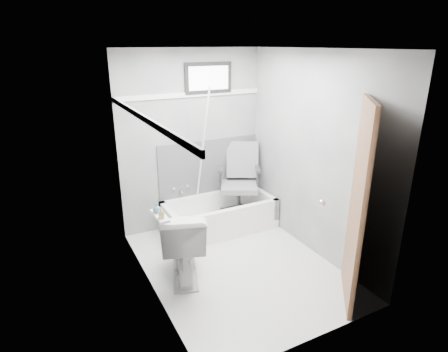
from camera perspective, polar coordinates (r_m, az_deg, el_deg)
floor at (r=4.49m, az=2.10°, el=-13.48°), size 2.60×2.60×0.00m
ceiling at (r=3.76m, az=2.58°, el=18.84°), size 2.60×2.60×0.00m
wall_back at (r=5.09m, az=-4.92°, el=5.32°), size 2.00×0.02×2.40m
wall_front at (r=2.98m, az=14.74°, el=-5.86°), size 2.00×0.02×2.40m
wall_left at (r=3.60m, az=-11.68°, el=-1.11°), size 0.02×2.60×2.40m
wall_right at (r=4.52m, az=13.44°, el=3.01°), size 0.02×2.60×2.40m
bathtub at (r=5.20m, az=-0.67°, el=-5.91°), size 1.50×0.70×0.42m
office_chair at (r=5.22m, az=2.30°, el=-0.82°), size 0.79×0.79×1.02m
toilet at (r=4.14m, az=-6.25°, el=-10.02°), size 0.72×0.95×0.82m
door at (r=3.76m, az=25.60°, el=-5.13°), size 0.78×0.78×2.00m
window at (r=5.04m, az=-2.42°, el=14.71°), size 0.66×0.04×0.40m
backerboard at (r=5.29m, az=-2.25°, el=1.42°), size 1.50×0.02×0.78m
trim_back at (r=4.96m, az=-5.07°, el=12.25°), size 2.00×0.02×0.06m
trim_left at (r=3.44m, az=-12.18°, el=8.63°), size 0.02×2.60×0.06m
pole at (r=4.93m, az=-3.40°, el=3.08°), size 0.02×0.57×1.88m
shelf at (r=3.63m, az=-9.74°, el=-5.99°), size 0.10×0.32×0.02m
soap_bottle_a at (r=3.53m, az=-9.55°, el=-5.57°), size 0.05×0.05×0.10m
soap_bottle_b at (r=3.65m, az=-10.24°, el=-4.81°), size 0.11×0.11×0.10m
faucet at (r=5.19m, az=-6.63°, el=-1.98°), size 0.26×0.10×0.16m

